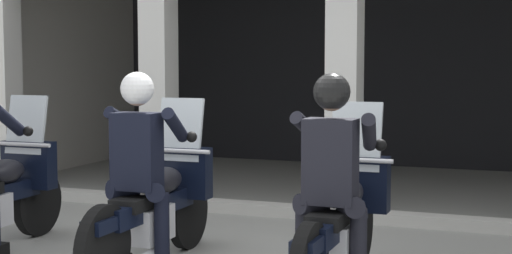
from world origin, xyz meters
The scene contains 7 objects.
ground_plane centered at (0.00, 3.00, 0.00)m, with size 80.00×80.00×0.00m, color gray.
station_building centered at (0.08, 5.21, 2.06)m, with size 10.25×4.51×3.25m.
kerb_strip centered at (0.08, 2.46, 0.06)m, with size 9.75×0.24×0.12m, color #B7B5AD.
motorcycle_center_left centered at (-0.78, 0.23, 0.50)m, with size 0.62×2.04×1.35m.
police_officer_center_left centered at (-0.78, -0.06, 0.94)m, with size 0.63×0.61×1.58m.
motorcycle_center_right centered at (0.78, 0.17, 0.50)m, with size 0.62×2.04×1.35m.
police_officer_center_right centered at (0.78, -0.11, 0.94)m, with size 0.63×0.61×1.58m.
Camera 1 is at (2.20, -5.33, 1.68)m, focal length 54.42 mm.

